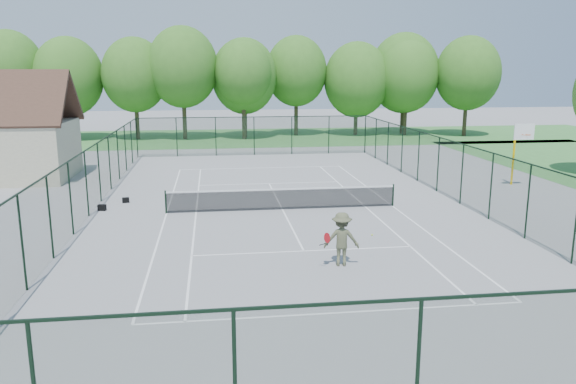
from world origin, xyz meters
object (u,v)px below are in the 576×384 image
(tennis_player, at_px, (342,239))
(basketball_goal, at_px, (519,142))
(sports_bag_a, at_px, (102,208))
(tennis_net, at_px, (282,198))

(tennis_player, bearing_deg, basketball_goal, 42.12)
(sports_bag_a, relative_size, tennis_player, 0.18)
(basketball_goal, xyz_separation_m, sports_bag_a, (-22.68, -2.78, -2.42))
(tennis_net, bearing_deg, tennis_player, -82.73)
(tennis_player, bearing_deg, sports_bag_a, 136.79)
(tennis_net, relative_size, sports_bag_a, 30.06)
(basketball_goal, xyz_separation_m, tennis_player, (-13.07, -11.82, -1.63))
(tennis_net, distance_m, sports_bag_a, 8.65)
(sports_bag_a, bearing_deg, tennis_player, -31.44)
(tennis_player, bearing_deg, tennis_net, 97.27)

